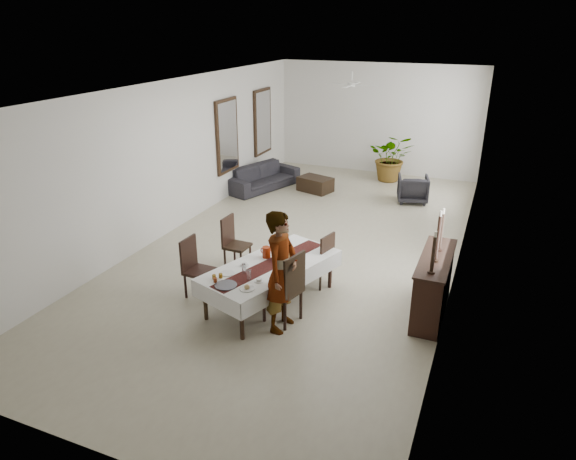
% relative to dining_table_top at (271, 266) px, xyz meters
% --- Properties ---
extents(floor, '(6.00, 12.00, 0.00)m').
position_rel_dining_table_top_xyz_m(floor, '(-0.32, 2.39, -0.67)').
color(floor, '#B5AE90').
rests_on(floor, ground).
extents(ceiling, '(6.00, 12.00, 0.02)m').
position_rel_dining_table_top_xyz_m(ceiling, '(-0.32, 2.39, 2.53)').
color(ceiling, white).
rests_on(ceiling, wall_back).
extents(wall_back, '(6.00, 0.02, 3.20)m').
position_rel_dining_table_top_xyz_m(wall_back, '(-0.32, 8.39, 0.93)').
color(wall_back, silver).
rests_on(wall_back, floor).
extents(wall_front, '(6.00, 0.02, 3.20)m').
position_rel_dining_table_top_xyz_m(wall_front, '(-0.32, -3.61, 0.93)').
color(wall_front, silver).
rests_on(wall_front, floor).
extents(wall_left, '(0.02, 12.00, 3.20)m').
position_rel_dining_table_top_xyz_m(wall_left, '(-3.32, 2.39, 0.93)').
color(wall_left, silver).
rests_on(wall_left, floor).
extents(wall_right, '(0.02, 12.00, 3.20)m').
position_rel_dining_table_top_xyz_m(wall_right, '(2.68, 2.39, 0.93)').
color(wall_right, silver).
rests_on(wall_right, floor).
extents(dining_table_top, '(1.59, 2.38, 0.05)m').
position_rel_dining_table_top_xyz_m(dining_table_top, '(0.00, 0.00, 0.00)').
color(dining_table_top, black).
rests_on(dining_table_top, table_leg_fl).
extents(table_leg_fl, '(0.08, 0.08, 0.64)m').
position_rel_dining_table_top_xyz_m(table_leg_fl, '(-0.72, -0.86, -0.34)').
color(table_leg_fl, black).
rests_on(table_leg_fl, floor).
extents(table_leg_fr, '(0.08, 0.08, 0.64)m').
position_rel_dining_table_top_xyz_m(table_leg_fr, '(0.04, -1.12, -0.34)').
color(table_leg_fr, black).
rests_on(table_leg_fr, floor).
extents(table_leg_bl, '(0.08, 0.08, 0.64)m').
position_rel_dining_table_top_xyz_m(table_leg_bl, '(-0.04, 1.12, -0.34)').
color(table_leg_bl, black).
rests_on(table_leg_bl, floor).
extents(table_leg_br, '(0.08, 0.08, 0.64)m').
position_rel_dining_table_top_xyz_m(table_leg_br, '(0.72, 0.86, -0.34)').
color(table_leg_br, black).
rests_on(table_leg_br, floor).
extents(tablecloth_top, '(1.80, 2.59, 0.01)m').
position_rel_dining_table_top_xyz_m(tablecloth_top, '(0.00, 0.00, 0.03)').
color(tablecloth_top, white).
rests_on(tablecloth_top, dining_table_top).
extents(tablecloth_drape_left, '(0.78, 2.24, 0.28)m').
position_rel_dining_table_top_xyz_m(tablecloth_drape_left, '(-0.51, 0.18, -0.11)').
color(tablecloth_drape_left, white).
rests_on(tablecloth_drape_left, dining_table_top).
extents(tablecloth_drape_right, '(0.78, 2.24, 0.28)m').
position_rel_dining_table_top_xyz_m(tablecloth_drape_right, '(0.51, -0.18, -0.11)').
color(tablecloth_drape_right, silver).
rests_on(tablecloth_drape_right, dining_table_top).
extents(tablecloth_drape_near, '(1.03, 0.36, 0.28)m').
position_rel_dining_table_top_xyz_m(tablecloth_drape_near, '(-0.39, -1.12, -0.11)').
color(tablecloth_drape_near, white).
rests_on(tablecloth_drape_near, dining_table_top).
extents(tablecloth_drape_far, '(1.03, 0.36, 0.28)m').
position_rel_dining_table_top_xyz_m(tablecloth_drape_far, '(0.39, 1.12, -0.11)').
color(tablecloth_drape_far, white).
rests_on(tablecloth_drape_far, dining_table_top).
extents(table_runner, '(1.05, 2.28, 0.00)m').
position_rel_dining_table_top_xyz_m(table_runner, '(0.00, 0.00, 0.03)').
color(table_runner, '#4F1A16').
rests_on(table_runner, tablecloth_top).
extents(red_pitcher, '(0.18, 0.18, 0.18)m').
position_rel_dining_table_top_xyz_m(red_pitcher, '(-0.17, 0.21, 0.12)').
color(red_pitcher, maroon).
rests_on(red_pitcher, tablecloth_top).
extents(pitcher_handle, '(0.11, 0.05, 0.11)m').
position_rel_dining_table_top_xyz_m(pitcher_handle, '(-0.25, 0.23, 0.12)').
color(pitcher_handle, '#9C150B').
rests_on(pitcher_handle, red_pitcher).
extents(wine_glass_near, '(0.06, 0.06, 0.16)m').
position_rel_dining_table_top_xyz_m(wine_glass_near, '(-0.09, -0.60, 0.11)').
color(wine_glass_near, white).
rests_on(wine_glass_near, tablecloth_top).
extents(wine_glass_mid, '(0.06, 0.06, 0.16)m').
position_rel_dining_table_top_xyz_m(wine_glass_mid, '(-0.25, -0.45, 0.11)').
color(wine_glass_mid, silver).
rests_on(wine_glass_mid, tablecloth_top).
extents(teacup_right, '(0.08, 0.08, 0.06)m').
position_rel_dining_table_top_xyz_m(teacup_right, '(0.08, -0.61, 0.06)').
color(teacup_right, silver).
rests_on(teacup_right, saucer_right).
extents(saucer_right, '(0.14, 0.14, 0.01)m').
position_rel_dining_table_top_xyz_m(saucer_right, '(0.08, -0.61, 0.04)').
color(saucer_right, silver).
rests_on(saucer_right, tablecloth_top).
extents(teacup_left, '(0.08, 0.08, 0.06)m').
position_rel_dining_table_top_xyz_m(teacup_left, '(-0.37, -0.21, 0.06)').
color(teacup_left, silver).
rests_on(teacup_left, saucer_left).
extents(saucer_left, '(0.14, 0.14, 0.01)m').
position_rel_dining_table_top_xyz_m(saucer_left, '(-0.37, -0.21, 0.04)').
color(saucer_left, silver).
rests_on(saucer_left, tablecloth_top).
extents(plate_near_right, '(0.22, 0.22, 0.01)m').
position_rel_dining_table_top_xyz_m(plate_near_right, '(0.02, -0.88, 0.04)').
color(plate_near_right, silver).
rests_on(plate_near_right, tablecloth_top).
extents(bread_near_right, '(0.08, 0.08, 0.08)m').
position_rel_dining_table_top_xyz_m(bread_near_right, '(0.02, -0.88, 0.07)').
color(bread_near_right, tan).
rests_on(bread_near_right, plate_near_right).
extents(plate_near_left, '(0.22, 0.22, 0.01)m').
position_rel_dining_table_top_xyz_m(plate_near_left, '(-0.49, -0.56, 0.04)').
color(plate_near_left, white).
rests_on(plate_near_left, tablecloth_top).
extents(plate_far_left, '(0.22, 0.22, 0.01)m').
position_rel_dining_table_top_xyz_m(plate_far_left, '(-0.11, 0.57, 0.04)').
color(plate_far_left, silver).
rests_on(plate_far_left, tablecloth_top).
extents(serving_tray, '(0.33, 0.33, 0.02)m').
position_rel_dining_table_top_xyz_m(serving_tray, '(-0.32, -0.91, 0.04)').
color(serving_tray, '#3E3D42').
rests_on(serving_tray, tablecloth_top).
extents(jam_jar_a, '(0.06, 0.06, 0.07)m').
position_rel_dining_table_top_xyz_m(jam_jar_a, '(-0.52, -0.87, 0.07)').
color(jam_jar_a, maroon).
rests_on(jam_jar_a, tablecloth_top).
extents(jam_jar_b, '(0.06, 0.06, 0.07)m').
position_rel_dining_table_top_xyz_m(jam_jar_b, '(-0.58, -0.79, 0.07)').
color(jam_jar_b, '#875D13').
rests_on(jam_jar_b, tablecloth_top).
extents(jam_jar_c, '(0.06, 0.06, 0.07)m').
position_rel_dining_table_top_xyz_m(jam_jar_c, '(-0.51, -0.72, 0.07)').
color(jam_jar_c, '#855C13').
rests_on(jam_jar_c, tablecloth_top).
extents(fruit_basket, '(0.28, 0.28, 0.09)m').
position_rel_dining_table_top_xyz_m(fruit_basket, '(0.12, 0.20, 0.08)').
color(fruit_basket, brown).
rests_on(fruit_basket, tablecloth_top).
extents(fruit_red, '(0.08, 0.08, 0.08)m').
position_rel_dining_table_top_xyz_m(fruit_red, '(0.15, 0.21, 0.15)').
color(fruit_red, maroon).
rests_on(fruit_red, fruit_basket).
extents(fruit_green, '(0.07, 0.07, 0.07)m').
position_rel_dining_table_top_xyz_m(fruit_green, '(0.09, 0.24, 0.15)').
color(fruit_green, '#507723').
rests_on(fruit_green, fruit_basket).
extents(fruit_yellow, '(0.08, 0.08, 0.08)m').
position_rel_dining_table_top_xyz_m(fruit_yellow, '(0.10, 0.16, 0.15)').
color(fruit_yellow, gold).
rests_on(fruit_yellow, fruit_basket).
extents(chair_right_near_seat, '(0.60, 0.60, 0.06)m').
position_rel_dining_table_top_xyz_m(chair_right_near_seat, '(0.38, -0.42, -0.15)').
color(chair_right_near_seat, black).
rests_on(chair_right_near_seat, chair_right_near_leg_fl).
extents(chair_right_near_leg_fl, '(0.06, 0.06, 0.49)m').
position_rel_dining_table_top_xyz_m(chair_right_near_leg_fl, '(0.52, -0.67, -0.42)').
color(chair_right_near_leg_fl, black).
rests_on(chair_right_near_leg_fl, floor).
extents(chair_right_near_leg_fr, '(0.06, 0.06, 0.49)m').
position_rel_dining_table_top_xyz_m(chair_right_near_leg_fr, '(0.63, -0.28, -0.42)').
color(chair_right_near_leg_fr, black).
rests_on(chair_right_near_leg_fr, floor).
extents(chair_right_near_leg_bl, '(0.06, 0.06, 0.49)m').
position_rel_dining_table_top_xyz_m(chair_right_near_leg_bl, '(0.13, -0.56, -0.42)').
color(chair_right_near_leg_bl, black).
rests_on(chair_right_near_leg_bl, floor).
extents(chair_right_near_leg_br, '(0.06, 0.06, 0.49)m').
position_rel_dining_table_top_xyz_m(chair_right_near_leg_br, '(0.24, -0.17, -0.42)').
color(chair_right_near_leg_br, black).
rests_on(chair_right_near_leg_br, floor).
extents(chair_right_near_back, '(0.17, 0.49, 0.63)m').
position_rel_dining_table_top_xyz_m(chair_right_near_back, '(0.60, -0.48, 0.18)').
color(chair_right_near_back, black).
rests_on(chair_right_near_back, chair_right_near_seat).
extents(chair_right_far_seat, '(0.50, 0.50, 0.05)m').
position_rel_dining_table_top_xyz_m(chair_right_far_seat, '(0.49, 0.89, -0.23)').
color(chair_right_far_seat, black).
rests_on(chair_right_far_seat, chair_right_far_leg_fl).
extents(chair_right_far_leg_fl, '(0.05, 0.05, 0.41)m').
position_rel_dining_table_top_xyz_m(chair_right_far_leg_fl, '(0.61, 0.69, -0.46)').
color(chair_right_far_leg_fl, black).
rests_on(chair_right_far_leg_fl, floor).
extents(chair_right_far_leg_fr, '(0.05, 0.05, 0.41)m').
position_rel_dining_table_top_xyz_m(chair_right_far_leg_fr, '(0.69, 1.02, -0.46)').
color(chair_right_far_leg_fr, black).
rests_on(chair_right_far_leg_fr, floor).
extents(chair_right_far_leg_bl, '(0.05, 0.05, 0.41)m').
position_rel_dining_table_top_xyz_m(chair_right_far_leg_bl, '(0.28, 0.77, -0.46)').
color(chair_right_far_leg_bl, black).
rests_on(chair_right_far_leg_bl, floor).
extents(chair_right_far_leg_br, '(0.05, 0.05, 0.41)m').
position_rel_dining_table_top_xyz_m(chair_right_far_leg_br, '(0.37, 1.10, -0.46)').
color(chair_right_far_leg_br, black).
rests_on(chair_right_far_leg_br, floor).
extents(chair_right_far_back, '(0.14, 0.41, 0.53)m').
position_rel_dining_table_top_xyz_m(chair_right_far_back, '(0.67, 0.85, 0.05)').
color(chair_right_far_back, black).
rests_on(chair_right_far_back, chair_right_far_seat).
extents(chair_left_near_seat, '(0.45, 0.45, 0.05)m').
position_rel_dining_table_top_xyz_m(chair_left_near_seat, '(-1.20, -0.24, -0.22)').
color(chair_left_near_seat, black).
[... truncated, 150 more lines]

